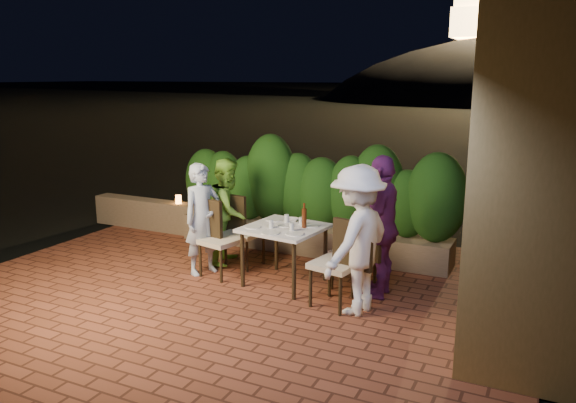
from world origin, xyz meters
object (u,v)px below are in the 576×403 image
Objects in this scene: parapet_lamp at (178,199)px; chair_right_front at (335,262)px; chair_right_back at (354,252)px; beer_bottle at (304,215)px; diner_blue at (203,219)px; diner_green at (229,211)px; diner_purple at (382,226)px; chair_left_back at (244,231)px; diner_white at (358,240)px; chair_left_front at (220,239)px; dining_table at (285,255)px; bowl at (292,220)px.

chair_right_front is at bearing -26.71° from parapet_lamp.
beer_bottle is at bearing 36.45° from chair_right_back.
diner_green is at bearing 15.43° from diner_blue.
chair_left_back is at bearing -98.19° from diner_purple.
chair_left_back is 0.58× the size of diner_purple.
diner_white reaches higher than beer_bottle.
diner_white is at bearing -29.72° from beer_bottle.
chair_left_front is 2.30m from parapet_lamp.
diner_purple is (0.34, 0.00, 0.37)m from chair_right_back.
diner_purple is (1.20, 0.17, 0.48)m from dining_table.
diner_purple is at bearing -17.27° from parapet_lamp.
chair_right_front reaches higher than chair_left_back.
chair_left_front is (-1.12, -0.17, -0.40)m from beer_bottle.
chair_left_front is at bearing -172.92° from dining_table.
chair_right_back is 1.97m from diner_green.
beer_bottle reaches higher than parapet_lamp.
chair_left_front reaches higher than chair_left_back.
chair_left_back reaches higher than chair_right_back.
chair_left_back reaches higher than parapet_lamp.
diner_blue is (-2.01, -0.28, 0.26)m from chair_right_back.
dining_table is 0.93× the size of chair_left_back.
beer_bottle is 0.76m from chair_right_back.
chair_left_front is (-0.88, -0.11, 0.13)m from dining_table.
chair_right_front is 0.71× the size of diner_green.
chair_right_back is at bearing -59.31° from diner_blue.
chair_left_front is 0.36m from diner_blue.
parapet_lamp is at bearing -102.92° from diner_white.
diner_blue is (-1.39, -0.18, -0.16)m from beer_bottle.
parapet_lamp is (-1.77, 1.47, 0.06)m from chair_left_front.
diner_green is at bearing -30.91° from parapet_lamp.
bowl is 1.34m from diner_white.
bowl is at bearing -109.52° from diner_white.
dining_table is 0.62× the size of diner_green.
chair_left_back is (-0.78, 0.10, -0.28)m from bowl.
diner_blue reaches higher than dining_table.
chair_right_front is (1.64, -0.77, 0.03)m from chair_left_back.
diner_purple is at bearing -152.87° from chair_right_back.
chair_left_front is 0.61× the size of diner_white.
chair_right_back is (1.67, -0.21, -0.00)m from chair_left_back.
dining_table is 0.55× the size of diner_white.
dining_table is 6.54× the size of parapet_lamp.
dining_table is 0.59m from beer_bottle.
dining_table is at bearing -13.86° from chair_right_front.
chair_right_front is at bearing -37.30° from beer_bottle.
chair_right_back is at bearing 0.58° from chair_left_back.
chair_left_back is 1.81m from chair_right_front.
chair_left_back is at bearing -111.17° from diner_green.
bowl reaches higher than parapet_lamp.
diner_blue is 2.11m from parapet_lamp.
diner_blue is at bearing -166.47° from chair_left_front.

